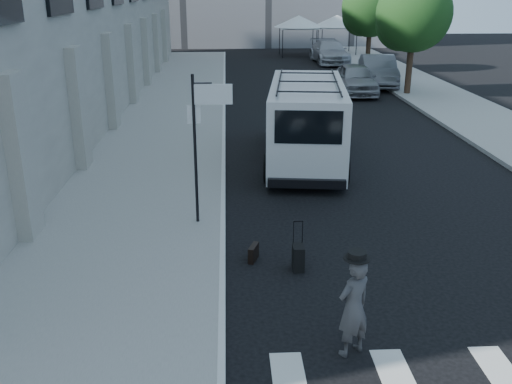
{
  "coord_description": "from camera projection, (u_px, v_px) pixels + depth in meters",
  "views": [
    {
      "loc": [
        -1.84,
        -9.47,
        5.49
      ],
      "look_at": [
        -1.26,
        2.02,
        1.3
      ],
      "focal_mm": 40.0,
      "sensor_mm": 36.0,
      "label": 1
    }
  ],
  "objects": [
    {
      "name": "ground",
      "position": [
        327.0,
        291.0,
        10.85
      ],
      "size": [
        120.0,
        120.0,
        0.0
      ],
      "primitive_type": "plane",
      "color": "black",
      "rests_on": "ground"
    },
    {
      "name": "sidewalk_left",
      "position": [
        174.0,
        113.0,
        25.64
      ],
      "size": [
        4.5,
        48.0,
        0.15
      ],
      "primitive_type": "cube",
      "color": "gray",
      "rests_on": "ground"
    },
    {
      "name": "sidewalk_right",
      "position": [
        433.0,
        94.0,
        30.02
      ],
      "size": [
        4.0,
        56.0,
        0.15
      ],
      "primitive_type": "cube",
      "color": "gray",
      "rests_on": "ground"
    },
    {
      "name": "sign_pole",
      "position": [
        204.0,
        119.0,
        12.84
      ],
      "size": [
        1.03,
        0.07,
        3.5
      ],
      "color": "black",
      "rests_on": "sidewalk_left"
    },
    {
      "name": "tree_near",
      "position": [
        411.0,
        17.0,
        28.76
      ],
      "size": [
        3.8,
        3.83,
        6.03
      ],
      "color": "black",
      "rests_on": "ground"
    },
    {
      "name": "tree_far",
      "position": [
        369.0,
        10.0,
        37.21
      ],
      "size": [
        3.8,
        3.83,
        6.03
      ],
      "color": "black",
      "rests_on": "ground"
    },
    {
      "name": "tent_left",
      "position": [
        299.0,
        22.0,
        45.78
      ],
      "size": [
        4.0,
        4.0,
        3.2
      ],
      "color": "black",
      "rests_on": "ground"
    },
    {
      "name": "tent_right",
      "position": [
        337.0,
        21.0,
        46.4
      ],
      "size": [
        4.0,
        4.0,
        3.2
      ],
      "color": "black",
      "rests_on": "ground"
    },
    {
      "name": "businessman",
      "position": [
        353.0,
        307.0,
        8.75
      ],
      "size": [
        0.72,
        0.65,
        1.65
      ],
      "primitive_type": "imported",
      "rotation": [
        0.0,
        0.0,
        3.7
      ],
      "color": "#3E3E41",
      "rests_on": "ground"
    },
    {
      "name": "briefcase",
      "position": [
        253.0,
        253.0,
        12.01
      ],
      "size": [
        0.25,
        0.46,
        0.34
      ],
      "primitive_type": "cube",
      "rotation": [
        0.0,
        0.0,
        -0.33
      ],
      "color": "black",
      "rests_on": "ground"
    },
    {
      "name": "suitcase",
      "position": [
        298.0,
        257.0,
        11.59
      ],
      "size": [
        0.23,
        0.37,
        1.02
      ],
      "rotation": [
        0.0,
        0.0,
        -0.01
      ],
      "color": "black",
      "rests_on": "ground"
    },
    {
      "name": "cargo_van",
      "position": [
        306.0,
        122.0,
        18.44
      ],
      "size": [
        3.06,
        7.12,
        2.57
      ],
      "rotation": [
        0.0,
        0.0,
        -0.12
      ],
      "color": "silver",
      "rests_on": "ground"
    },
    {
      "name": "parked_car_a",
      "position": [
        356.0,
        79.0,
        30.21
      ],
      "size": [
        2.08,
        4.75,
        1.59
      ],
      "primitive_type": "imported",
      "rotation": [
        0.0,
        0.0,
        -0.04
      ],
      "color": "#919298",
      "rests_on": "ground"
    },
    {
      "name": "parked_car_b",
      "position": [
        378.0,
        71.0,
        32.58
      ],
      "size": [
        2.5,
        5.43,
        1.72
      ],
      "primitive_type": "imported",
      "rotation": [
        0.0,
        0.0,
        -0.13
      ],
      "color": "slate",
      "rests_on": "ground"
    },
    {
      "name": "parked_car_c",
      "position": [
        330.0,
        52.0,
        42.18
      ],
      "size": [
        2.48,
        5.7,
        1.63
      ],
      "primitive_type": "imported",
      "rotation": [
        0.0,
        0.0,
        0.03
      ],
      "color": "#B2B4BB",
      "rests_on": "ground"
    }
  ]
}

